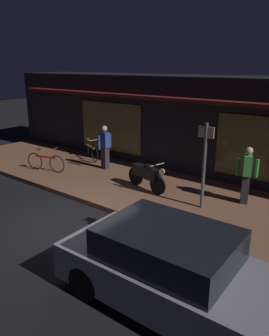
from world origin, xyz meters
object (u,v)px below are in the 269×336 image
(sign_post, at_px, (204,161))
(parked_car_near, at_px, (173,269))
(bicycle_extra, at_px, (46,162))
(person_bystander, at_px, (247,174))
(motorcycle, at_px, (147,175))
(bicycle_parked, at_px, (90,151))
(person_photographer, at_px, (105,146))

(sign_post, distance_m, parked_car_near, 4.04)
(bicycle_extra, bearing_deg, sign_post, 5.30)
(sign_post, bearing_deg, person_bystander, 51.96)
(motorcycle, bearing_deg, bicycle_parked, 160.19)
(parked_car_near, bearing_deg, bicycle_extra, 157.09)
(parked_car_near, bearing_deg, bicycle_parked, 143.88)
(person_bystander, bearing_deg, person_photographer, -179.69)
(motorcycle, bearing_deg, sign_post, -5.23)
(motorcycle, height_order, bicycle_extra, motorcycle)
(bicycle_parked, bearing_deg, sign_post, -15.10)
(person_photographer, relative_size, parked_car_near, 0.40)
(sign_post, bearing_deg, person_photographer, 167.44)
(person_photographer, bearing_deg, person_bystander, 0.31)
(motorcycle, xyz_separation_m, person_bystander, (2.86, 0.87, 0.38))
(motorcycle, height_order, person_bystander, person_bystander)
(person_photographer, xyz_separation_m, person_bystander, (5.44, 0.03, 0.00))
(motorcycle, relative_size, sign_post, 0.70)
(person_photographer, bearing_deg, bicycle_parked, 157.13)
(bicycle_parked, bearing_deg, bicycle_extra, -93.44)
(bicycle_parked, relative_size, parked_car_near, 0.38)
(parked_car_near, bearing_deg, sign_post, 109.37)
(bicycle_extra, bearing_deg, person_photographer, 45.75)
(bicycle_parked, height_order, parked_car_near, parked_car_near)
(bicycle_parked, xyz_separation_m, bicycle_extra, (-0.13, -2.20, 0.00))
(motorcycle, distance_m, person_photographer, 2.74)
(motorcycle, xyz_separation_m, bicycle_parked, (-4.01, 1.44, -0.14))
(bicycle_extra, bearing_deg, bicycle_parked, 86.56)
(motorcycle, xyz_separation_m, sign_post, (2.03, -0.19, 0.86))
(person_photographer, height_order, person_bystander, same)
(bicycle_parked, distance_m, sign_post, 6.33)
(bicycle_extra, distance_m, person_photographer, 2.29)
(motorcycle, height_order, person_photographer, person_photographer)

